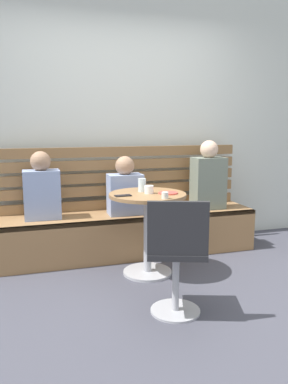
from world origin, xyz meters
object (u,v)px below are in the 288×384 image
booth_bench (126,234)px  cafe_table (148,218)px  person_child_left (125,189)px  cup_ceramic_white (149,190)px  cup_glass_tall (142,185)px  person_child_middle (42,189)px  cup_espresso_small (165,195)px  white_chair (177,253)px  plate_small (168,193)px  phone_on_table (123,196)px  person_adult (208,178)px

booth_bench → cafe_table: cafe_table is taller
cafe_table → person_child_left: person_child_left is taller
cup_ceramic_white → cup_glass_tall: cup_glass_tall is taller
person_child_middle → cup_ceramic_white: 1.07m
cup_ceramic_white → cup_glass_tall: (-0.03, 0.10, 0.03)m
person_child_left → cup_espresso_small: size_ratio=10.47×
cafe_table → cup_espresso_small: (0.06, -0.28, 0.25)m
cafe_table → cup_espresso_small: bearing=-77.5°
cafe_table → white_chair: white_chair is taller
cafe_table → person_child_middle: person_child_middle is taller
plate_small → cup_glass_tall: bearing=140.8°
booth_bench → cup_espresso_small: 1.00m
person_child_left → plate_small: person_child_left is taller
booth_bench → cup_espresso_small: bearing=-82.1°
person_child_left → cup_espresso_small: (0.13, -0.80, 0.07)m
cup_glass_tall → cup_espresso_small: 0.38m
person_child_left → cup_ceramic_white: person_child_left is taller
phone_on_table → person_child_left: bearing=-19.9°
phone_on_table → cup_ceramic_white: bearing=-82.1°
white_chair → cup_espresso_small: (0.11, 0.53, 0.30)m
person_child_left → cup_glass_tall: bearing=-83.7°
booth_bench → plate_small: plate_small is taller
person_adult → cup_glass_tall: bearing=-153.2°
booth_bench → person_child_left: size_ratio=4.60×
cup_ceramic_white → white_chair: bearing=-93.9°
person_child_left → plate_small: bearing=-68.0°
white_chair → person_adult: bearing=56.3°
cafe_table → cup_espresso_small: size_ratio=13.21×
person_adult → white_chair: bearing=-123.7°
booth_bench → white_chair: (0.01, -1.37, 0.24)m
person_adult → cup_ceramic_white: bearing=-147.1°
cup_glass_tall → plate_small: (0.19, -0.16, -0.05)m
cup_ceramic_white → cup_espresso_small: cup_ceramic_white is taller
cup_espresso_small → plate_small: 0.24m
person_child_middle → cup_glass_tall: person_child_middle is taller
white_chair → cafe_table: bearing=86.8°
person_adult → person_child_left: (-0.92, -0.00, -0.07)m
white_chair → phone_on_table: bearing=104.5°
cup_espresso_small → booth_bench: bearing=97.9°
person_adult → plate_small: (-0.68, -0.60, -0.02)m
person_adult → person_child_middle: bearing=178.4°
person_child_middle → booth_bench: bearing=-1.6°
cup_glass_tall → plate_small: 0.25m
person_child_left → phone_on_table: bearing=-105.8°
white_chair → cup_ceramic_white: size_ratio=10.63×
person_child_middle → phone_on_table: person_child_middle is taller
person_child_left → cup_espresso_small: 0.82m
white_chair → plate_small: 0.82m
booth_bench → cafe_table: 0.63m
plate_small → phone_on_table: bearing=179.9°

